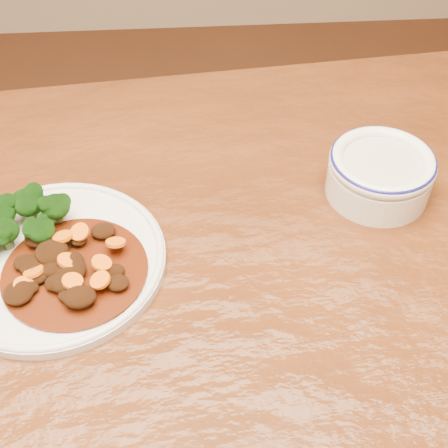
{
  "coord_description": "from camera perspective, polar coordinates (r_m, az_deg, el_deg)",
  "views": [
    {
      "loc": [
        0.0,
        -0.43,
        1.31
      ],
      "look_at": [
        0.04,
        0.09,
        0.77
      ],
      "focal_mm": 50.0,
      "sensor_mm": 36.0,
      "label": 1
    }
  ],
  "objects": [
    {
      "name": "dinner_plate",
      "position": [
        0.75,
        -15.26,
        -3.2
      ],
      "size": [
        0.26,
        0.26,
        0.02
      ],
      "rotation": [
        0.0,
        0.0,
        0.18
      ],
      "color": "silver",
      "rests_on": "dining_table"
    },
    {
      "name": "dining_table",
      "position": [
        0.76,
        -2.46,
        -10.31
      ],
      "size": [
        1.58,
        1.04,
        0.75
      ],
      "rotation": [
        0.0,
        0.0,
        0.09
      ],
      "color": "#5B2A10",
      "rests_on": "ground"
    },
    {
      "name": "dip_bowl",
      "position": [
        0.82,
        14.09,
        4.6
      ],
      "size": [
        0.13,
        0.13,
        0.06
      ],
      "rotation": [
        0.0,
        0.0,
        -0.34
      ],
      "color": "white",
      "rests_on": "dining_table"
    },
    {
      "name": "broccoli_florets",
      "position": [
        0.77,
        -18.94,
        0.51
      ],
      "size": [
        0.12,
        0.1,
        0.05
      ],
      "color": "#698B48",
      "rests_on": "dinner_plate"
    },
    {
      "name": "mince_stew",
      "position": [
        0.72,
        -14.47,
        -3.82
      ],
      "size": [
        0.16,
        0.16,
        0.03
      ],
      "color": "#4B1608",
      "rests_on": "dinner_plate"
    }
  ]
}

